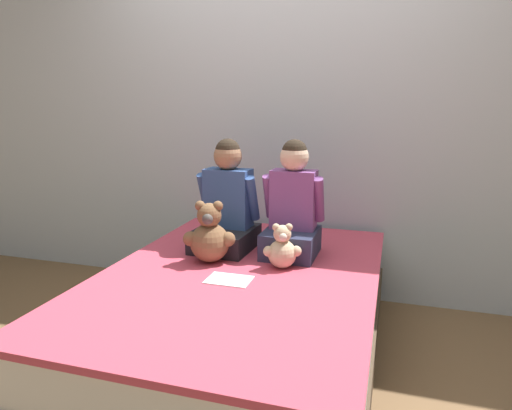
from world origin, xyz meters
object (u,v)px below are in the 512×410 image
child_on_left (227,206)px  bed (240,318)px  teddy_bear_held_by_right_child (282,249)px  sign_card (229,280)px  child_on_right (293,209)px  teddy_bear_held_by_left_child (210,236)px

child_on_left → bed: bearing=-58.0°
child_on_left → teddy_bear_held_by_right_child: child_on_left is taller
bed → sign_card: size_ratio=8.94×
child_on_right → teddy_bear_held_by_right_child: bearing=-89.3°
child_on_right → bed: bearing=-116.7°
child_on_right → sign_card: (-0.20, -0.47, -0.25)m
teddy_bear_held_by_left_child → teddy_bear_held_by_right_child: teddy_bear_held_by_left_child is taller
child_on_left → teddy_bear_held_by_left_child: (-0.00, -0.26, -0.11)m
child_on_right → teddy_bear_held_by_left_child: 0.47m
teddy_bear_held_by_left_child → teddy_bear_held_by_right_child: size_ratio=1.41×
child_on_left → child_on_right: 0.38m
child_on_left → sign_card: bearing=-65.6°
child_on_right → child_on_left: bearing=-180.0°
bed → sign_card: bearing=-97.7°
bed → teddy_bear_held_by_right_child: teddy_bear_held_by_right_child is taller
bed → child_on_left: child_on_left is taller
teddy_bear_held_by_right_child → child_on_left: bearing=130.4°
bed → child_on_left: size_ratio=3.01×
child_on_left → teddy_bear_held_by_left_child: bearing=-87.1°
child_on_left → child_on_right: bearing=2.5°
bed → child_on_left: bearing=118.8°
child_on_right → teddy_bear_held_by_right_child: 0.28m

